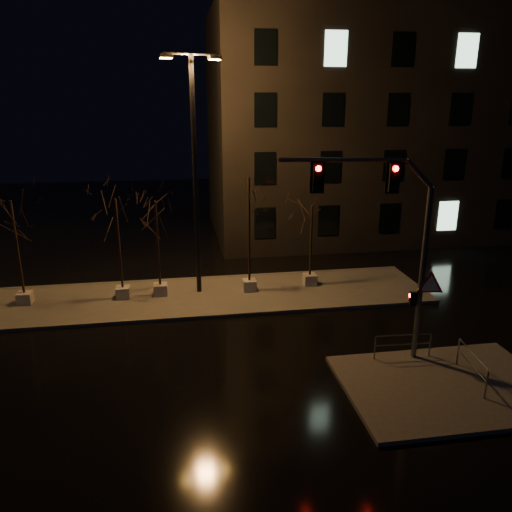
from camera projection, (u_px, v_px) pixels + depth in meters
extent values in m
plane|color=black|center=(217.00, 356.00, 19.06)|extent=(90.00, 90.00, 0.00)
cube|color=#4F4D46|center=(207.00, 296.00, 24.69)|extent=(22.00, 5.00, 0.15)
cube|color=#4F4D46|center=(447.00, 386.00, 16.89)|extent=(7.00, 5.00, 0.15)
cube|color=black|center=(387.00, 127.00, 35.92)|extent=(25.00, 12.00, 15.00)
cube|color=#AEABA2|center=(25.00, 298.00, 23.51)|extent=(0.65, 0.65, 0.55)
cylinder|color=black|center=(17.00, 248.00, 22.77)|extent=(0.11, 0.11, 4.38)
cube|color=#AEABA2|center=(123.00, 292.00, 24.19)|extent=(0.65, 0.65, 0.55)
cylinder|color=black|center=(119.00, 244.00, 23.46)|extent=(0.11, 0.11, 4.33)
cube|color=#AEABA2|center=(161.00, 289.00, 24.58)|extent=(0.65, 0.65, 0.55)
cylinder|color=black|center=(158.00, 244.00, 23.87)|extent=(0.11, 0.11, 4.14)
cube|color=#AEABA2|center=(249.00, 285.00, 25.14)|extent=(0.65, 0.65, 0.55)
cylinder|color=black|center=(249.00, 230.00, 24.29)|extent=(0.11, 0.11, 5.14)
cube|color=#AEABA2|center=(310.00, 279.00, 25.94)|extent=(0.65, 0.65, 0.55)
cylinder|color=black|center=(311.00, 241.00, 25.32)|extent=(0.11, 0.11, 3.62)
cylinder|color=#5A5D61|center=(422.00, 276.00, 17.76)|extent=(0.19, 0.19, 6.39)
cylinder|color=#5A5D61|center=(343.00, 160.00, 16.57)|extent=(4.22, 0.89, 0.15)
cube|color=black|center=(394.00, 178.00, 16.73)|extent=(0.36, 0.29, 0.96)
cube|color=black|center=(318.00, 178.00, 16.76)|extent=(0.36, 0.29, 0.96)
cube|color=black|center=(413.00, 298.00, 18.02)|extent=(0.26, 0.23, 0.48)
cone|color=red|center=(430.00, 285.00, 17.80)|extent=(1.10, 0.22, 1.11)
sphere|color=#FF0C07|center=(433.00, 168.00, 16.62)|extent=(0.19, 0.19, 0.19)
cylinder|color=black|center=(195.00, 181.00, 23.43)|extent=(0.22, 0.22, 11.12)
cylinder|color=black|center=(191.00, 54.00, 21.77)|extent=(2.39, 0.74, 0.11)
cube|color=#FFA532|center=(166.00, 57.00, 21.38)|extent=(0.62, 0.44, 0.22)
cube|color=#FFA532|center=(215.00, 59.00, 22.25)|extent=(0.62, 0.44, 0.22)
cylinder|color=#5A5D61|center=(375.00, 348.00, 18.41)|extent=(0.05, 0.05, 0.87)
cylinder|color=#5A5D61|center=(430.00, 345.00, 18.62)|extent=(0.05, 0.05, 0.87)
cylinder|color=#5A5D61|center=(404.00, 335.00, 18.37)|extent=(2.12, 0.15, 0.04)
cylinder|color=#5A5D61|center=(403.00, 344.00, 18.49)|extent=(2.12, 0.15, 0.04)
cylinder|color=#5A5D61|center=(486.00, 385.00, 15.93)|extent=(0.05, 0.05, 0.97)
cylinder|color=#5A5D61|center=(458.00, 352.00, 18.00)|extent=(0.05, 0.05, 0.97)
cylinder|color=#5A5D61|center=(473.00, 354.00, 16.80)|extent=(0.32, 2.15, 0.04)
cylinder|color=#5A5D61|center=(472.00, 365.00, 16.93)|extent=(0.32, 2.15, 0.04)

